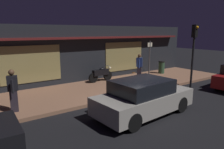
{
  "coord_description": "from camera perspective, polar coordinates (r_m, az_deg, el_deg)",
  "views": [
    {
      "loc": [
        -6.07,
        -6.58,
        3.21
      ],
      "look_at": [
        0.29,
        2.4,
        0.95
      ],
      "focal_mm": 33.41,
      "sensor_mm": 36.0,
      "label": 1
    }
  ],
  "objects": [
    {
      "name": "ground_plane",
      "position": [
        9.51,
        7.03,
        -8.21
      ],
      "size": [
        60.0,
        60.0,
        0.0
      ],
      "primitive_type": "plane",
      "color": "black"
    },
    {
      "name": "sidewalk_slab",
      "position": [
        11.76,
        -2.84,
        -3.86
      ],
      "size": [
        18.0,
        4.0,
        0.15
      ],
      "primitive_type": "cube",
      "color": "#8C6047",
      "rests_on": "ground_plane"
    },
    {
      "name": "storefront_building",
      "position": [
        14.38,
        -10.22,
        5.82
      ],
      "size": [
        18.0,
        3.3,
        3.6
      ],
      "color": "black",
      "rests_on": "ground_plane"
    },
    {
      "name": "motorcycle",
      "position": [
        13.05,
        -3.0,
        0.26
      ],
      "size": [
        1.7,
        0.55,
        0.97
      ],
      "color": "black",
      "rests_on": "sidewalk_slab"
    },
    {
      "name": "bicycle_parked",
      "position": [
        11.96,
        6.72,
        -1.53
      ],
      "size": [
        1.65,
        0.42,
        0.91
      ],
      "color": "black",
      "rests_on": "sidewalk_slab"
    },
    {
      "name": "person_photographer",
      "position": [
        8.86,
        -25.47,
        -3.81
      ],
      "size": [
        0.41,
        0.62,
        1.67
      ],
      "color": "#28232D",
      "rests_on": "sidewalk_slab"
    },
    {
      "name": "person_bystander",
      "position": [
        13.57,
        7.49,
        2.26
      ],
      "size": [
        0.51,
        0.48,
        1.67
      ],
      "color": "#28232D",
      "rests_on": "sidewalk_slab"
    },
    {
      "name": "sign_post",
      "position": [
        15.48,
        10.23,
        5.12
      ],
      "size": [
        0.44,
        0.09,
        2.4
      ],
      "color": "#47474C",
      "rests_on": "sidewalk_slab"
    },
    {
      "name": "trash_bin",
      "position": [
        16.04,
        13.4,
        2.0
      ],
      "size": [
        0.48,
        0.48,
        0.93
      ],
      "color": "#2D4C33",
      "rests_on": "sidewalk_slab"
    },
    {
      "name": "traffic_light_pole",
      "position": [
        12.65,
        21.47,
        7.5
      ],
      "size": [
        0.24,
        0.33,
        3.6
      ],
      "color": "black",
      "rests_on": "ground_plane"
    },
    {
      "name": "parked_car_far",
      "position": [
        8.25,
        8.56,
        -6.21
      ],
      "size": [
        4.2,
        2.02,
        1.42
      ],
      "color": "black",
      "rests_on": "ground_plane"
    }
  ]
}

